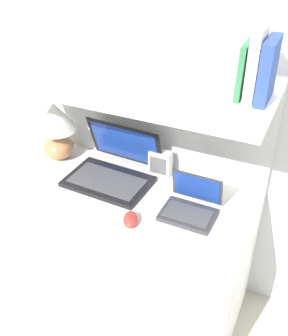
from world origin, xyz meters
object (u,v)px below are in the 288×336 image
laptop_small (191,206)px  book_white (256,64)px  computer_mouse (130,219)px  book_green (244,70)px  laptop_large (114,169)px  book_blue (268,71)px  router_box (160,163)px  table_lamp (56,126)px

laptop_small → book_white: 0.65m
laptop_small → computer_mouse: (-0.20, -0.17, -0.01)m
computer_mouse → book_green: 0.74m
laptop_small → computer_mouse: bearing=-140.3°
computer_mouse → book_white: book_white is taller
laptop_large → book_blue: (0.63, -0.04, 0.60)m
computer_mouse → router_box: 0.39m
book_blue → book_white: book_white is taller
laptop_large → router_box: 0.22m
laptop_small → book_blue: book_blue is taller
table_lamp → book_blue: book_blue is taller
computer_mouse → router_box: (-0.03, 0.39, 0.04)m
book_blue → book_white: size_ratio=0.88×
laptop_large → book_blue: 0.87m
book_green → laptop_small: bearing=-156.9°
laptop_small → book_white: (0.17, 0.06, 0.63)m
table_lamp → book_white: book_white is taller
router_box → book_white: bearing=-21.7°
computer_mouse → book_blue: 0.78m
table_lamp → laptop_small: (0.76, -0.15, -0.15)m
book_white → book_green: book_white is taller
table_lamp → book_white: size_ratio=1.23×
table_lamp → router_box: size_ratio=2.41×
book_green → laptop_large: bearing=175.9°
computer_mouse → book_green: book_green is taller
book_blue → book_white: 0.05m
table_lamp → computer_mouse: 0.66m
book_white → book_green: (-0.04, 0.00, -0.03)m
laptop_large → book_green: bearing=-4.1°
router_box → book_green: bearing=-23.7°
book_blue → book_green: bearing=-180.0°
laptop_large → book_white: size_ratio=1.64×
laptop_large → laptop_small: laptop_large is taller
computer_mouse → book_green: (0.34, 0.23, 0.61)m
book_green → book_white: bearing=0.0°
book_blue → laptop_large: bearing=176.4°
book_green → router_box: bearing=156.3°
computer_mouse → book_blue: bearing=28.4°
table_lamp → laptop_large: size_ratio=0.75×
book_green → table_lamp: bearing=174.4°
laptop_large → book_white: book_white is taller
book_green → computer_mouse: bearing=-146.2°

